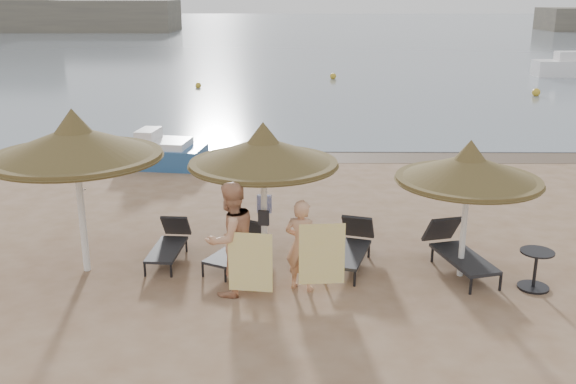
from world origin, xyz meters
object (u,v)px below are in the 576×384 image
Objects in this scene: palapa_left at (75,143)px; person_right at (302,238)px; palapa_center at (263,152)px; palapa_right at (469,169)px; lounger_near_right at (351,246)px; lounger_far_right at (457,250)px; pedal_boat at (163,153)px; side_table at (535,271)px; lounger_far_left at (170,242)px; person_left at (231,230)px; lounger_near_left at (239,246)px.

palapa_left reaches higher than person_right.
palapa_center is 1.84m from person_right.
lounger_near_right is (-2.00, 0.54, -1.70)m from palapa_right.
lounger_far_right is (-0.01, 0.30, -1.68)m from palapa_right.
pedal_boat is at bearing 115.17° from palapa_center.
palapa_left is at bearing 175.10° from side_table.
lounger_far_left is 3.00m from person_right.
person_right is (2.60, -1.36, 0.64)m from lounger_far_left.
lounger_near_right is at bearing 170.18° from person_left.
pedal_boat is at bearing 142.07° from lounger_near_right.
lounger_far_right is at bearing -3.88° from palapa_center.
lounger_near_right reaches higher than lounger_far_left.
side_table is (8.25, -0.71, -2.15)m from palapa_left.
palapa_left reaches higher than pedal_boat.
palapa_left is 1.21× the size of pedal_boat.
palapa_left is at bearing 165.88° from lounger_far_right.
lounger_near_left is at bearing -131.35° from person_left.
pedal_boat is at bearing 90.29° from palapa_left.
person_right is at bearing -179.25° from side_table.
lounger_near_right is at bearing 0.47° from lounger_far_left.
person_right reaches higher than lounger_near_right.
lounger_far_right is at bearing 1.03° from palapa_left.
palapa_left is 1.54× the size of lounger_far_right.
palapa_right is at bearing -104.07° from lounger_far_right.
person_right is at bearing -178.54° from lounger_far_right.
side_table is at bearing -24.44° from palapa_right.
pedal_boat is (-0.04, 7.64, -2.06)m from palapa_left.
person_left is (2.86, -0.93, -1.30)m from palapa_left.
palapa_right reaches higher than pedal_boat.
palapa_left reaches higher than lounger_far_left.
lounger_near_right is (2.18, -0.04, 0.03)m from lounger_near_left.
lounger_far_left is 0.82× the size of lounger_far_right.
pedal_boat is (-7.10, 7.81, -1.65)m from palapa_right.
palapa_center is 1.46× the size of person_right.
palapa_right is 3.24m from person_right.
palapa_right is 10.69m from pedal_boat.
palapa_left is at bearing -144.85° from lounger_near_left.
lounger_near_left is at bearing -23.56° from person_right.
palapa_right is at bearing -39.83° from pedal_boat.
lounger_near_right is at bearing 161.26° from side_table.
lounger_near_left is 1.59m from person_left.
person_left reaches higher than person_right.
palapa_center is at bearing -163.20° from lounger_near_right.
side_table is at bearing -158.40° from person_right.
palapa_center reaches higher than palapa_right.
palapa_right is 4.56m from lounger_near_left.
palapa_center is 1.19× the size of person_left.
lounger_far_left is at bearing 21.93° from palapa_left.
pedal_boat is (-1.52, 7.04, 0.09)m from lounger_far_left.
palapa_center reaches higher than lounger_far_right.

